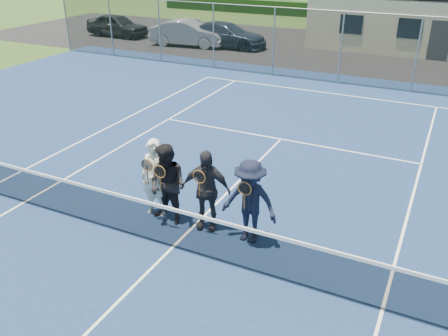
% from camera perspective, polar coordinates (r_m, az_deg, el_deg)
% --- Properties ---
extents(ground, '(220.00, 220.00, 0.00)m').
position_cam_1_polar(ground, '(27.59, 16.77, 12.99)').
color(ground, '#2D4819').
rests_on(ground, ground).
extents(court_surface, '(30.00, 30.00, 0.02)m').
position_cam_1_polar(court_surface, '(9.77, -6.20, -9.56)').
color(court_surface, navy).
rests_on(court_surface, ground).
extents(tarmac_carpark, '(40.00, 12.00, 0.01)m').
position_cam_1_polar(tarmac_carpark, '(28.51, 8.66, 14.16)').
color(tarmac_carpark, black).
rests_on(tarmac_carpark, ground).
extents(hedge_row, '(40.00, 1.20, 1.10)m').
position_cam_1_polar(hedge_row, '(39.23, 20.32, 16.89)').
color(hedge_row, black).
rests_on(hedge_row, ground).
extents(car_a, '(4.11, 1.74, 1.39)m').
position_cam_1_polar(car_a, '(32.15, -12.73, 16.40)').
color(car_a, black).
rests_on(car_a, ground).
extents(car_b, '(4.56, 2.10, 1.45)m').
position_cam_1_polar(car_b, '(28.56, -4.30, 15.86)').
color(car_b, gray).
rests_on(car_b, ground).
extents(car_c, '(4.79, 2.07, 1.37)m').
position_cam_1_polar(car_c, '(28.14, 0.25, 15.71)').
color(car_c, '#1A2334').
rests_on(car_c, ground).
extents(court_markings, '(11.03, 23.83, 0.01)m').
position_cam_1_polar(court_markings, '(9.76, -6.21, -9.49)').
color(court_markings, white).
rests_on(court_markings, court_surface).
extents(tennis_net, '(11.68, 0.08, 1.10)m').
position_cam_1_polar(tennis_net, '(9.47, -6.36, -6.95)').
color(tennis_net, slate).
rests_on(tennis_net, ground).
extents(perimeter_fence, '(30.07, 0.07, 3.02)m').
position_cam_1_polar(perimeter_fence, '(21.03, 13.88, 13.83)').
color(perimeter_fence, slate).
rests_on(perimeter_fence, ground).
extents(player_a, '(0.69, 0.53, 1.80)m').
position_cam_1_polar(player_a, '(10.48, -8.28, -1.21)').
color(player_a, silver).
rests_on(player_a, court_surface).
extents(player_b, '(0.98, 0.82, 1.80)m').
position_cam_1_polar(player_b, '(10.17, -6.79, -2.01)').
color(player_b, black).
rests_on(player_b, court_surface).
extents(player_c, '(1.13, 0.66, 1.80)m').
position_cam_1_polar(player_c, '(9.91, -2.20, -2.65)').
color(player_c, '#26252A').
rests_on(player_c, court_surface).
extents(player_d, '(1.17, 0.68, 1.80)m').
position_cam_1_polar(player_d, '(9.48, 3.10, -4.07)').
color(player_d, black).
rests_on(player_d, court_surface).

